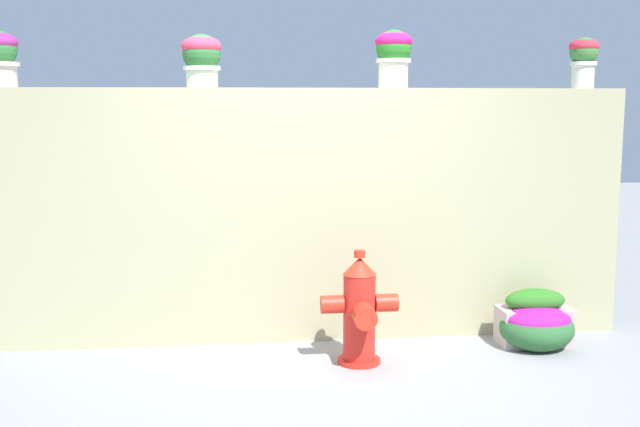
{
  "coord_description": "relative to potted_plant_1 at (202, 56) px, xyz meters",
  "views": [
    {
      "loc": [
        -0.57,
        -4.89,
        1.86
      ],
      "look_at": [
        0.1,
        0.88,
        1.02
      ],
      "focal_mm": 43.36,
      "sensor_mm": 36.0,
      "label": 1
    }
  ],
  "objects": [
    {
      "name": "ground_plane",
      "position": [
        0.78,
        -1.08,
        -2.2
      ],
      "size": [
        24.0,
        24.0,
        0.0
      ],
      "primitive_type": "plane",
      "color": "gray"
    },
    {
      "name": "stone_wall",
      "position": [
        0.78,
        0.0,
        -1.22
      ],
      "size": [
        5.04,
        0.31,
        1.97
      ],
      "primitive_type": "cube",
      "color": "tan",
      "rests_on": "ground"
    },
    {
      "name": "potted_plant_1",
      "position": [
        0.0,
        0.0,
        0.0
      ],
      "size": [
        0.3,
        0.3,
        0.4
      ],
      "color": "beige",
      "rests_on": "stone_wall"
    },
    {
      "name": "potted_plant_2",
      "position": [
        1.47,
        0.01,
        0.04
      ],
      "size": [
        0.29,
        0.29,
        0.45
      ],
      "color": "beige",
      "rests_on": "stone_wall"
    },
    {
      "name": "potted_plant_3",
      "position": [
        3.0,
        -0.02,
        0.02
      ],
      "size": [
        0.24,
        0.24,
        0.4
      ],
      "color": "silver",
      "rests_on": "stone_wall"
    },
    {
      "name": "fire_hydrant",
      "position": [
        1.1,
        -0.71,
        -1.82
      ],
      "size": [
        0.55,
        0.45,
        0.82
      ],
      "color": "red",
      "rests_on": "ground"
    },
    {
      "name": "flower_bush_left",
      "position": [
        2.5,
        -0.52,
        -2.02
      ],
      "size": [
        0.57,
        0.51,
        0.34
      ],
      "color": "#2E6432",
      "rests_on": "ground"
    },
    {
      "name": "planter_box",
      "position": [
        2.52,
        -0.42,
        -1.99
      ],
      "size": [
        0.55,
        0.28,
        0.44
      ],
      "color": "#B9A4A2",
      "rests_on": "ground"
    }
  ]
}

